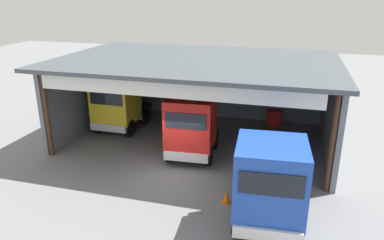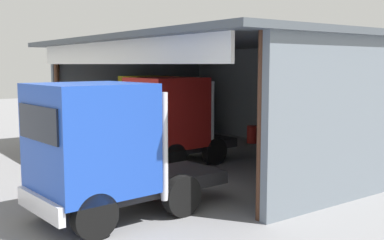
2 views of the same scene
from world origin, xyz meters
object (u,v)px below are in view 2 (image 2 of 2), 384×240
Objects in this scene: tool_cart at (355,150)px; traffic_cone at (109,188)px; truck_red_left_bay at (171,119)px; oil_drum at (253,134)px; truck_yellow_center_bay at (154,107)px; truck_blue_yard_outside at (101,148)px.

traffic_cone is (-1.27, -10.10, -0.22)m from tool_cart.
traffic_cone is at bearing -97.19° from tool_cart.
truck_red_left_bay reaches higher than traffic_cone.
oil_drum is (-1.91, 6.14, -1.38)m from truck_red_left_bay.
oil_drum reaches higher than traffic_cone.
truck_yellow_center_bay is 4.77× the size of tool_cart.
truck_red_left_bay is 6.56m from truck_blue_yard_outside.
truck_blue_yard_outside is (4.33, -4.93, 0.00)m from truck_red_left_bay.
traffic_cone is at bearing -34.95° from truck_blue_yard_outside.
truck_blue_yard_outside is at bearing -60.59° from oil_drum.
truck_yellow_center_bay is 0.89× the size of truck_blue_yard_outside.
truck_blue_yard_outside is at bearing -87.65° from tool_cart.
oil_drum is at bearing -64.84° from truck_blue_yard_outside.
truck_blue_yard_outside is 5.33× the size of tool_cart.
oil_drum is 11.01m from traffic_cone.
truck_blue_yard_outside is 2.53m from traffic_cone.
truck_red_left_bay is (5.48, -2.58, 0.10)m from truck_yellow_center_bay.
truck_red_left_bay is 6.58m from oil_drum.
truck_blue_yard_outside is at bearing -30.70° from traffic_cone.
truck_yellow_center_bay is 5.60× the size of oil_drum.
tool_cart is at bearing 82.81° from traffic_cone.
truck_yellow_center_bay is at bearing 141.28° from traffic_cone.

